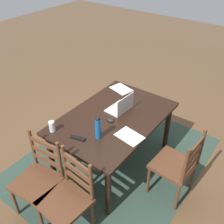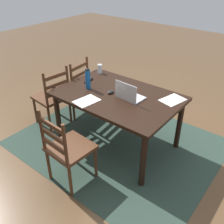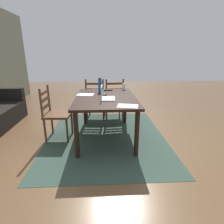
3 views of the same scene
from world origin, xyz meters
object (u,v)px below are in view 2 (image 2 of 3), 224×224
at_px(chair_right_far, 52,97).
at_px(water_bottle, 88,78).
at_px(chair_far_head, 68,149).
at_px(computer_mouse, 111,92).
at_px(tv_remote, 89,81).
at_px(laptop, 129,95).
at_px(dining_table, 118,101).
at_px(drinking_glass, 100,69).
at_px(chair_right_near, 73,87).

xyz_separation_m(chair_right_far, water_bottle, (-0.64, -0.11, 0.45)).
distance_m(chair_far_head, chair_right_far, 1.25).
relative_size(computer_mouse, tv_remote, 0.59).
bearing_deg(water_bottle, laptop, -170.86).
bearing_deg(chair_right_far, dining_table, -168.70).
bearing_deg(water_bottle, chair_far_head, 117.45).
xyz_separation_m(laptop, drinking_glass, (0.80, -0.40, 0.01)).
xyz_separation_m(chair_right_far, tv_remote, (-0.49, -0.28, 0.31)).
relative_size(dining_table, chair_right_near, 1.62).
bearing_deg(chair_right_near, chair_far_head, 133.78).
height_order(chair_right_near, chair_right_far, same).
height_order(chair_far_head, tv_remote, chair_far_head).
bearing_deg(computer_mouse, chair_right_far, 12.41).
distance_m(dining_table, laptop, 0.22).
distance_m(dining_table, computer_mouse, 0.15).
height_order(chair_right_near, computer_mouse, chair_right_near).
distance_m(dining_table, water_bottle, 0.49).
distance_m(chair_right_near, water_bottle, 0.84).
xyz_separation_m(dining_table, tv_remote, (0.56, -0.07, 0.10)).
xyz_separation_m(drinking_glass, computer_mouse, (-0.54, 0.42, -0.05)).
bearing_deg(chair_far_head, chair_right_far, -32.74).
relative_size(chair_right_far, tv_remote, 5.59).
bearing_deg(drinking_glass, chair_right_near, 23.48).
xyz_separation_m(laptop, tv_remote, (0.73, -0.07, -0.05)).
bearing_deg(dining_table, tv_remote, -6.94).
xyz_separation_m(dining_table, drinking_glass, (0.64, -0.39, 0.15)).
xyz_separation_m(chair_far_head, water_bottle, (0.41, -0.79, 0.45)).
bearing_deg(drinking_glass, laptop, 153.62).
bearing_deg(chair_right_near, water_bottle, 154.32).
distance_m(dining_table, chair_right_far, 1.10).
relative_size(laptop, drinking_glass, 2.56).
bearing_deg(laptop, dining_table, -1.57).
bearing_deg(water_bottle, tv_remote, -48.00).
xyz_separation_m(chair_right_near, chair_right_far, (-0.00, 0.42, 0.00)).
bearing_deg(chair_right_near, drinking_glass, -156.52).
height_order(chair_right_far, computer_mouse, chair_right_far).
bearing_deg(chair_far_head, tv_remote, -59.64).
xyz_separation_m(laptop, computer_mouse, (0.27, 0.02, -0.04)).
bearing_deg(computer_mouse, drinking_glass, -36.39).
bearing_deg(chair_right_far, tv_remote, -150.46).
bearing_deg(laptop, drinking_glass, -26.38).
distance_m(computer_mouse, tv_remote, 0.48).
xyz_separation_m(water_bottle, drinking_glass, (0.22, -0.49, -0.08)).
height_order(laptop, water_bottle, water_bottle).
bearing_deg(chair_far_head, water_bottle, -62.55).
bearing_deg(water_bottle, chair_right_far, 9.94).
relative_size(water_bottle, computer_mouse, 2.83).
bearing_deg(computer_mouse, dining_table, -165.60).
height_order(chair_right_near, tv_remote, chair_right_near).
height_order(chair_right_near, drinking_glass, chair_right_near).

